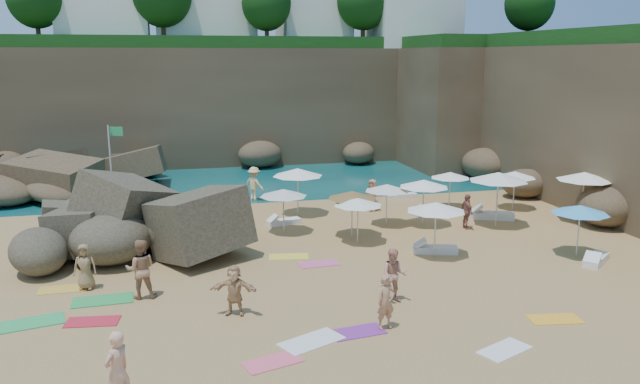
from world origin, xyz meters
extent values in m
plane|color=tan|center=(0.00, 0.00, 0.00)|extent=(120.00, 120.00, 0.00)
plane|color=#0C4751|center=(0.00, 30.00, 0.00)|extent=(120.00, 120.00, 0.00)
cube|color=brown|center=(2.00, 25.00, 4.00)|extent=(44.00, 8.00, 8.00)
cube|color=brown|center=(19.00, 8.00, 4.00)|extent=(8.00, 30.00, 8.00)
cube|color=brown|center=(17.00, 20.00, 4.00)|extent=(10.00, 12.00, 8.00)
cube|color=white|center=(-8.00, 26.00, 10.75)|extent=(6.00, 5.00, 5.50)
cube|color=white|center=(-1.00, 27.00, 11.25)|extent=(7.00, 6.00, 6.50)
cube|color=white|center=(7.00, 26.00, 10.50)|extent=(5.00, 5.00, 5.00)
cube|color=white|center=(14.00, 24.00, 11.00)|extent=(6.00, 6.00, 6.00)
sphere|color=#11380F|center=(3.00, 23.00, 11.04)|extent=(3.42, 3.42, 3.42)
sphere|color=#11380F|center=(10.00, 23.00, 11.36)|extent=(3.78, 3.78, 3.78)
sphere|color=#11380F|center=(19.00, 16.00, 10.80)|extent=(3.15, 3.15, 3.15)
cylinder|color=white|center=(-15.00, 30.00, 3.00)|extent=(0.10, 0.10, 6.00)
cylinder|color=silver|center=(-6.94, 11.70, 2.04)|extent=(0.08, 0.08, 4.07)
cube|color=#238D4D|center=(-6.54, 11.70, 3.74)|extent=(0.67, 0.33, 0.46)
cylinder|color=silver|center=(1.90, 7.12, 1.07)|extent=(0.06, 0.06, 2.14)
cone|color=white|center=(1.90, 7.12, 2.09)|extent=(2.40, 2.40, 0.37)
cylinder|color=silver|center=(0.68, 4.19, 0.91)|extent=(0.05, 0.05, 1.83)
cone|color=silver|center=(0.68, 4.19, 1.78)|extent=(2.05, 2.05, 0.31)
cylinder|color=silver|center=(5.40, 4.33, 0.89)|extent=(0.05, 0.05, 1.79)
cone|color=silver|center=(5.40, 4.33, 1.74)|extent=(2.01, 2.01, 0.31)
cylinder|color=silver|center=(10.16, 3.09, 1.16)|extent=(0.07, 0.07, 2.32)
cone|color=white|center=(10.16, 3.09, 2.26)|extent=(2.60, 2.60, 0.40)
cylinder|color=silver|center=(12.57, 5.74, 0.90)|extent=(0.05, 0.05, 1.81)
cone|color=white|center=(12.57, 5.74, 1.76)|extent=(2.03, 2.03, 0.31)
cylinder|color=silver|center=(3.34, 2.03, 0.89)|extent=(0.05, 0.05, 1.78)
cone|color=white|center=(3.34, 2.03, 1.74)|extent=(2.00, 2.00, 0.30)
cylinder|color=silver|center=(3.36, 2.90, 0.94)|extent=(0.06, 0.06, 1.88)
cone|color=red|center=(3.36, 2.90, 1.83)|extent=(2.11, 2.11, 0.32)
cylinder|color=silver|center=(9.53, 6.61, 0.87)|extent=(0.05, 0.05, 1.75)
cone|color=white|center=(9.53, 6.61, 1.71)|extent=(1.96, 1.96, 0.30)
cylinder|color=silver|center=(14.30, 2.79, 1.10)|extent=(0.06, 0.06, 2.21)
cone|color=white|center=(14.30, 2.79, 2.15)|extent=(2.48, 2.48, 0.38)
cylinder|color=silver|center=(6.98, 3.92, 0.99)|extent=(0.06, 0.06, 1.99)
cone|color=white|center=(6.98, 3.92, 1.94)|extent=(2.23, 2.23, 0.34)
cylinder|color=silver|center=(10.97, -1.59, 0.95)|extent=(0.06, 0.06, 1.90)
cone|color=#42A4E1|center=(10.97, -1.59, 1.85)|extent=(2.13, 2.13, 0.32)
cylinder|color=silver|center=(5.68, -0.33, 1.00)|extent=(0.06, 0.06, 2.00)
cone|color=white|center=(5.68, -0.33, 1.96)|extent=(2.25, 2.25, 0.34)
cube|color=white|center=(0.93, 5.56, 0.12)|extent=(1.63, 0.84, 0.24)
cube|color=silver|center=(7.95, 5.40, 0.13)|extent=(1.79, 1.16, 0.26)
cube|color=white|center=(8.08, 9.36, 0.12)|extent=(1.59, 0.55, 0.25)
cube|color=silver|center=(5.90, 0.07, 0.13)|extent=(1.80, 1.03, 0.27)
cube|color=silver|center=(10.60, 4.27, 0.16)|extent=(2.13, 1.45, 0.32)
cube|color=white|center=(11.19, -2.44, 0.13)|extent=(1.62, 1.46, 0.26)
cube|color=#F15D73|center=(-1.68, -7.22, 0.01)|extent=(1.61, 1.12, 0.03)
cube|color=green|center=(-8.03, -3.30, 0.02)|extent=(1.94, 1.28, 0.03)
cube|color=gold|center=(-7.56, -0.69, 0.01)|extent=(1.55, 0.80, 0.03)
cube|color=white|center=(-0.48, -6.32, 0.02)|extent=(1.92, 1.50, 0.03)
cube|color=#822D94|center=(0.89, -6.05, 0.01)|extent=(1.60, 0.95, 0.03)
cube|color=red|center=(-6.33, -3.61, 0.01)|extent=(1.57, 0.93, 0.03)
cube|color=#E25893|center=(1.18, -0.17, 0.01)|extent=(1.50, 0.82, 0.03)
cube|color=#FFAC28|center=(6.71, -6.58, 0.01)|extent=(1.57, 0.94, 0.03)
cube|color=green|center=(-6.20, -2.00, 0.02)|extent=(1.87, 1.00, 0.03)
cube|color=yellow|center=(0.27, 0.90, 0.01)|extent=(1.60, 0.98, 0.03)
cube|color=white|center=(4.30, -7.98, 0.01)|extent=(1.63, 1.25, 0.03)
imported|color=#A47752|center=(-5.00, -2.02, 0.96)|extent=(0.95, 0.75, 1.91)
imported|color=#F1CB89|center=(0.28, 10.67, 0.90)|extent=(1.14, 1.18, 1.80)
imported|color=#8F5547|center=(8.64, 2.95, 0.79)|extent=(0.42, 0.94, 1.58)
imported|color=tan|center=(5.63, 7.07, 0.79)|extent=(0.86, 0.84, 1.58)
imported|color=tan|center=(-7.28, 9.62, 0.75)|extent=(1.43, 0.51, 1.51)
imported|color=#E8A584|center=(-5.23, -8.58, 0.92)|extent=(0.77, 0.80, 1.84)
imported|color=olive|center=(-6.80, -0.85, 0.20)|extent=(0.95, 1.60, 0.40)
imported|color=tan|center=(-2.28, -4.06, 0.20)|extent=(1.81, 1.88, 0.40)
imported|color=#AC7A56|center=(1.71, -6.03, 0.18)|extent=(0.90, 1.63, 0.37)
imported|color=tan|center=(2.60, -4.24, 0.32)|extent=(1.26, 1.85, 0.64)
camera|label=1|loc=(-3.87, -21.39, 7.49)|focal=35.00mm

